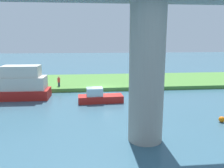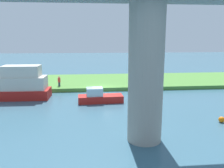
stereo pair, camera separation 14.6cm
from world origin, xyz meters
name	(u,v)px [view 1 (the left image)]	position (x,y,z in m)	size (l,w,h in m)	color
ground_plane	(101,92)	(0.00, 0.00, 0.00)	(160.00, 160.00, 0.00)	#386075
grassy_bank	(99,81)	(0.00, -6.00, 0.25)	(80.00, 12.00, 0.50)	#4C8438
bridge_pylon	(147,74)	(-2.15, 15.07, 4.67)	(2.34, 2.34, 9.34)	#9E998E
person_on_bank	(59,81)	(5.69, -1.74, 1.20)	(0.44, 0.44, 1.39)	#2D334C
mooring_post	(156,81)	(-7.82, -1.70, 1.03)	(0.20, 0.20, 1.06)	brown
motorboat_red	(15,85)	(10.14, 2.54, 1.57)	(8.38, 3.01, 4.24)	red
riverboat_paddlewheel	(99,97)	(0.55, 5.07, 0.58)	(4.96, 1.95, 1.63)	red
marker_buoy	(222,119)	(-9.43, 12.37, 0.25)	(0.50, 0.50, 0.50)	orange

